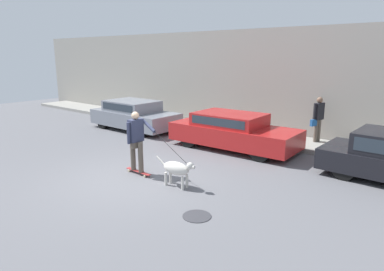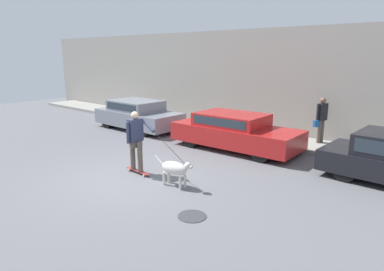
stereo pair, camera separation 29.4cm
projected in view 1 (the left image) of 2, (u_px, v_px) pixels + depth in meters
ground_plane at (134, 178)px, 9.39m from camera, size 36.00×36.00×0.00m
back_wall at (262, 82)px, 14.38m from camera, size 32.00×0.30×4.34m
sidewalk_curb at (247, 135)px, 14.04m from camera, size 30.00×1.83×0.16m
parked_car_0 at (134, 115)px, 15.32m from camera, size 4.16×1.88×1.29m
parked_car_1 at (233, 131)px, 12.14m from camera, size 4.62×1.94×1.28m
dog at (177, 169)px, 8.66m from camera, size 1.25×0.36×0.73m
skateboarder at (136, 139)px, 9.48m from camera, size 2.39×0.59×1.78m
pedestrian_with_bag at (318, 117)px, 12.44m from camera, size 0.31×0.67×1.65m
manhole_cover at (197, 216)px, 7.15m from camera, size 0.61×0.61×0.01m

